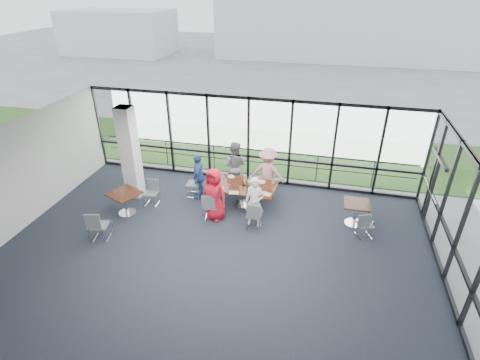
% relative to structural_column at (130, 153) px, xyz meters
% --- Properties ---
extents(floor, '(12.00, 10.00, 0.02)m').
position_rel_structural_column_xyz_m(floor, '(3.60, -3.00, -1.61)').
color(floor, '#1F232E').
rests_on(floor, ground).
extents(ceiling, '(12.00, 10.00, 0.04)m').
position_rel_structural_column_xyz_m(ceiling, '(3.60, -3.00, 1.60)').
color(ceiling, white).
rests_on(ceiling, ground).
extents(curtain_wall_back, '(12.00, 0.10, 3.20)m').
position_rel_structural_column_xyz_m(curtain_wall_back, '(3.60, 2.00, 0.00)').
color(curtain_wall_back, white).
rests_on(curtain_wall_back, ground).
extents(curtain_wall_right, '(0.10, 10.00, 3.20)m').
position_rel_structural_column_xyz_m(curtain_wall_right, '(9.60, -3.00, 0.00)').
color(curtain_wall_right, white).
rests_on(curtain_wall_right, ground).
extents(exit_door, '(0.12, 1.60, 2.10)m').
position_rel_structural_column_xyz_m(exit_door, '(9.60, 0.75, -0.55)').
color(exit_door, black).
rests_on(exit_door, ground).
extents(structural_column, '(0.50, 0.50, 3.20)m').
position_rel_structural_column_xyz_m(structural_column, '(0.00, 0.00, 0.00)').
color(structural_column, white).
rests_on(structural_column, ground).
extents(apron, '(80.00, 70.00, 0.02)m').
position_rel_structural_column_xyz_m(apron, '(3.60, 7.00, -1.62)').
color(apron, slate).
rests_on(apron, ground).
extents(grass_strip, '(80.00, 5.00, 0.01)m').
position_rel_structural_column_xyz_m(grass_strip, '(3.60, 5.00, -1.59)').
color(grass_strip, '#2D4F1C').
rests_on(grass_strip, ground).
extents(hangar_main, '(24.00, 10.00, 6.00)m').
position_rel_structural_column_xyz_m(hangar_main, '(7.60, 29.00, 1.40)').
color(hangar_main, silver).
rests_on(hangar_main, ground).
extents(hangar_aux, '(10.00, 6.00, 4.00)m').
position_rel_structural_column_xyz_m(hangar_aux, '(-14.40, 25.00, 0.40)').
color(hangar_aux, silver).
rests_on(hangar_aux, ground).
extents(guard_rail, '(12.00, 0.06, 0.06)m').
position_rel_structural_column_xyz_m(guard_rail, '(3.60, 2.60, -1.10)').
color(guard_rail, '#2D2D33').
rests_on(guard_rail, ground).
extents(main_table, '(2.28, 1.34, 0.75)m').
position_rel_structural_column_xyz_m(main_table, '(3.78, 0.24, -0.95)').
color(main_table, '#37140A').
rests_on(main_table, ground).
extents(side_table_left, '(1.14, 1.14, 0.75)m').
position_rel_structural_column_xyz_m(side_table_left, '(0.27, -1.14, -0.97)').
color(side_table_left, '#37140A').
rests_on(side_table_left, ground).
extents(side_table_right, '(0.78, 0.78, 0.75)m').
position_rel_structural_column_xyz_m(side_table_right, '(7.42, -0.03, -0.98)').
color(side_table_right, '#37140A').
rests_on(side_table_right, ground).
extents(diner_near_left, '(0.96, 0.75, 1.74)m').
position_rel_structural_column_xyz_m(diner_near_left, '(3.13, -0.73, -0.73)').
color(diner_near_left, red).
rests_on(diner_near_left, ground).
extents(diner_near_right, '(0.60, 0.45, 1.62)m').
position_rel_structural_column_xyz_m(diner_near_right, '(4.41, -0.80, -0.79)').
color(diner_near_right, silver).
rests_on(diner_near_right, ground).
extents(diner_far_left, '(0.91, 0.60, 1.80)m').
position_rel_structural_column_xyz_m(diner_far_left, '(3.26, 1.27, -0.70)').
color(diner_far_left, slate).
rests_on(diner_far_left, ground).
extents(diner_far_right, '(1.20, 0.72, 1.76)m').
position_rel_structural_column_xyz_m(diner_far_right, '(4.48, 1.10, -0.72)').
color(diner_far_right, pink).
rests_on(diner_far_right, ground).
extents(diner_end, '(0.64, 1.01, 1.63)m').
position_rel_structural_column_xyz_m(diner_end, '(2.23, 0.39, -0.79)').
color(diner_end, '#355AA3').
rests_on(diner_end, ground).
extents(chair_main_nl, '(0.50, 0.50, 0.88)m').
position_rel_structural_column_xyz_m(chair_main_nl, '(3.02, -0.75, -1.16)').
color(chair_main_nl, slate).
rests_on(chair_main_nl, ground).
extents(chair_main_nr, '(0.45, 0.45, 0.87)m').
position_rel_structural_column_xyz_m(chair_main_nr, '(4.44, -0.93, -1.16)').
color(chair_main_nr, slate).
rests_on(chair_main_nr, ground).
extents(chair_main_fl, '(0.52, 0.52, 0.88)m').
position_rel_structural_column_xyz_m(chair_main_fl, '(3.26, 1.42, -1.16)').
color(chair_main_fl, slate).
rests_on(chair_main_fl, ground).
extents(chair_main_fr, '(0.50, 0.50, 0.94)m').
position_rel_structural_column_xyz_m(chair_main_fr, '(4.39, 1.39, -1.13)').
color(chair_main_fr, slate).
rests_on(chair_main_fr, ground).
extents(chair_main_end, '(0.50, 0.50, 0.95)m').
position_rel_structural_column_xyz_m(chair_main_end, '(2.03, 0.42, -1.12)').
color(chair_main_end, slate).
rests_on(chair_main_end, ground).
extents(chair_spare_la, '(0.55, 0.55, 0.93)m').
position_rel_structural_column_xyz_m(chair_spare_la, '(0.21, -2.53, -1.13)').
color(chair_spare_la, slate).
rests_on(chair_spare_la, ground).
extents(chair_spare_lb, '(0.44, 0.44, 0.84)m').
position_rel_structural_column_xyz_m(chair_spare_lb, '(0.83, -0.44, -1.18)').
color(chair_spare_lb, slate).
rests_on(chair_spare_lb, ground).
extents(chair_spare_r, '(0.53, 0.53, 0.83)m').
position_rel_structural_column_xyz_m(chair_spare_r, '(7.69, -0.63, -1.18)').
color(chair_spare_r, slate).
rests_on(chair_spare_r, ground).
extents(plate_nl, '(0.28, 0.28, 0.01)m').
position_rel_structural_column_xyz_m(plate_nl, '(3.12, -0.15, -0.84)').
color(plate_nl, white).
rests_on(plate_nl, main_table).
extents(plate_nr, '(0.25, 0.25, 0.01)m').
position_rel_structural_column_xyz_m(plate_nr, '(4.40, -0.18, -0.84)').
color(plate_nr, white).
rests_on(plate_nr, main_table).
extents(plate_fl, '(0.24, 0.24, 0.01)m').
position_rel_structural_column_xyz_m(plate_fl, '(3.28, 0.72, -0.84)').
color(plate_fl, white).
rests_on(plate_fl, main_table).
extents(plate_fr, '(0.27, 0.27, 0.01)m').
position_rel_structural_column_xyz_m(plate_fr, '(4.37, 0.60, -0.84)').
color(plate_fr, white).
rests_on(plate_fr, main_table).
extents(plate_end, '(0.25, 0.25, 0.01)m').
position_rel_structural_column_xyz_m(plate_end, '(2.83, 0.29, -0.84)').
color(plate_end, white).
rests_on(plate_end, main_table).
extents(tumbler_a, '(0.06, 0.06, 0.13)m').
position_rel_structural_column_xyz_m(tumbler_a, '(3.43, -0.06, -0.79)').
color(tumbler_a, white).
rests_on(tumbler_a, main_table).
extents(tumbler_b, '(0.07, 0.07, 0.14)m').
position_rel_structural_column_xyz_m(tumbler_b, '(4.05, -0.06, -0.78)').
color(tumbler_b, white).
rests_on(tumbler_b, main_table).
extents(tumbler_c, '(0.07, 0.07, 0.15)m').
position_rel_structural_column_xyz_m(tumbler_c, '(3.90, 0.48, -0.78)').
color(tumbler_c, white).
rests_on(tumbler_c, main_table).
extents(tumbler_d, '(0.07, 0.07, 0.14)m').
position_rel_structural_column_xyz_m(tumbler_d, '(3.01, 0.11, -0.78)').
color(tumbler_d, white).
rests_on(tumbler_d, main_table).
extents(menu_a, '(0.34, 0.26, 0.00)m').
position_rel_structural_column_xyz_m(menu_a, '(3.64, -0.30, -0.85)').
color(menu_a, beige).
rests_on(menu_a, main_table).
extents(menu_b, '(0.37, 0.31, 0.00)m').
position_rel_structural_column_xyz_m(menu_b, '(4.65, -0.13, -0.85)').
color(menu_b, beige).
rests_on(menu_b, main_table).
extents(menu_c, '(0.38, 0.35, 0.00)m').
position_rel_structural_column_xyz_m(menu_c, '(4.01, 0.61, -0.85)').
color(menu_c, beige).
rests_on(menu_c, main_table).
extents(condiment_caddy, '(0.10, 0.07, 0.04)m').
position_rel_structural_column_xyz_m(condiment_caddy, '(3.85, 0.23, -0.83)').
color(condiment_caddy, black).
rests_on(condiment_caddy, main_table).
extents(ketchup_bottle, '(0.06, 0.06, 0.18)m').
position_rel_structural_column_xyz_m(ketchup_bottle, '(3.81, 0.23, -0.76)').
color(ketchup_bottle, '#981300').
rests_on(ketchup_bottle, main_table).
extents(green_bottle, '(0.05, 0.05, 0.20)m').
position_rel_structural_column_xyz_m(green_bottle, '(3.92, 0.31, -0.75)').
color(green_bottle, '#1F743D').
rests_on(green_bottle, main_table).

